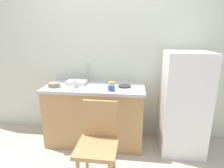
{
  "coord_description": "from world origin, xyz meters",
  "views": [
    {
      "loc": [
        0.46,
        -1.76,
        1.54
      ],
      "look_at": [
        0.16,
        0.6,
        0.89
      ],
      "focal_mm": 29.54,
      "sensor_mm": 36.0,
      "label": 1
    }
  ],
  "objects_px": {
    "terracotta_bowl": "(54,85)",
    "refrigerator": "(183,102)",
    "chair": "(98,141)",
    "cup_yellow": "(112,85)",
    "cup_blue": "(111,88)",
    "hotplate": "(124,86)",
    "cup_white": "(75,84)",
    "dish_tray": "(77,82)"
  },
  "relations": [
    {
      "from": "dish_tray",
      "to": "cup_yellow",
      "type": "distance_m",
      "value": 0.54
    },
    {
      "from": "refrigerator",
      "to": "cup_white",
      "type": "xyz_separation_m",
      "value": [
        -1.43,
        -0.09,
        0.22
      ]
    },
    {
      "from": "terracotta_bowl",
      "to": "cup_yellow",
      "type": "height_order",
      "value": "cup_yellow"
    },
    {
      "from": "hotplate",
      "to": "cup_yellow",
      "type": "distance_m",
      "value": 0.18
    },
    {
      "from": "cup_yellow",
      "to": "dish_tray",
      "type": "bearing_deg",
      "value": 165.41
    },
    {
      "from": "chair",
      "to": "cup_blue",
      "type": "bearing_deg",
      "value": 85.7
    },
    {
      "from": "refrigerator",
      "to": "cup_white",
      "type": "height_order",
      "value": "refrigerator"
    },
    {
      "from": "terracotta_bowl",
      "to": "refrigerator",
      "type": "bearing_deg",
      "value": 3.05
    },
    {
      "from": "terracotta_bowl",
      "to": "hotplate",
      "type": "xyz_separation_m",
      "value": [
        0.95,
        0.11,
        -0.02
      ]
    },
    {
      "from": "chair",
      "to": "hotplate",
      "type": "distance_m",
      "value": 0.91
    },
    {
      "from": "cup_blue",
      "to": "terracotta_bowl",
      "type": "bearing_deg",
      "value": 174.15
    },
    {
      "from": "refrigerator",
      "to": "dish_tray",
      "type": "height_order",
      "value": "refrigerator"
    },
    {
      "from": "hotplate",
      "to": "cup_yellow",
      "type": "bearing_deg",
      "value": -157.2
    },
    {
      "from": "refrigerator",
      "to": "hotplate",
      "type": "xyz_separation_m",
      "value": [
        -0.78,
        0.02,
        0.19
      ]
    },
    {
      "from": "chair",
      "to": "cup_white",
      "type": "distance_m",
      "value": 0.92
    },
    {
      "from": "dish_tray",
      "to": "cup_blue",
      "type": "relative_size",
      "value": 3.42
    },
    {
      "from": "terracotta_bowl",
      "to": "hotplate",
      "type": "relative_size",
      "value": 0.92
    },
    {
      "from": "hotplate",
      "to": "dish_tray",
      "type": "bearing_deg",
      "value": 174.31
    },
    {
      "from": "dish_tray",
      "to": "cup_white",
      "type": "xyz_separation_m",
      "value": [
        0.04,
        -0.19,
        0.02
      ]
    },
    {
      "from": "chair",
      "to": "cup_white",
      "type": "xyz_separation_m",
      "value": [
        -0.44,
        0.7,
        0.39
      ]
    },
    {
      "from": "terracotta_bowl",
      "to": "cup_blue",
      "type": "height_order",
      "value": "cup_blue"
    },
    {
      "from": "dish_tray",
      "to": "hotplate",
      "type": "bearing_deg",
      "value": -5.69
    },
    {
      "from": "terracotta_bowl",
      "to": "cup_yellow",
      "type": "relative_size",
      "value": 1.83
    },
    {
      "from": "hotplate",
      "to": "cup_blue",
      "type": "height_order",
      "value": "cup_blue"
    },
    {
      "from": "cup_blue",
      "to": "chair",
      "type": "bearing_deg",
      "value": -94.86
    },
    {
      "from": "hotplate",
      "to": "chair",
      "type": "bearing_deg",
      "value": -104.5
    },
    {
      "from": "dish_tray",
      "to": "terracotta_bowl",
      "type": "relative_size",
      "value": 1.8
    },
    {
      "from": "terracotta_bowl",
      "to": "cup_white",
      "type": "relative_size",
      "value": 1.61
    },
    {
      "from": "cup_yellow",
      "to": "cup_blue",
      "type": "height_order",
      "value": "cup_yellow"
    },
    {
      "from": "refrigerator",
      "to": "cup_white",
      "type": "bearing_deg",
      "value": -176.21
    },
    {
      "from": "refrigerator",
      "to": "cup_yellow",
      "type": "bearing_deg",
      "value": -177.17
    },
    {
      "from": "chair",
      "to": "dish_tray",
      "type": "distance_m",
      "value": 1.07
    },
    {
      "from": "cup_blue",
      "to": "refrigerator",
      "type": "bearing_deg",
      "value": 10.5
    },
    {
      "from": "terracotta_bowl",
      "to": "chair",
      "type": "bearing_deg",
      "value": -43.39
    },
    {
      "from": "terracotta_bowl",
      "to": "cup_yellow",
      "type": "xyz_separation_m",
      "value": [
        0.79,
        0.05,
        0.01
      ]
    },
    {
      "from": "hotplate",
      "to": "terracotta_bowl",
      "type": "bearing_deg",
      "value": -173.17
    },
    {
      "from": "hotplate",
      "to": "cup_blue",
      "type": "distance_m",
      "value": 0.25
    },
    {
      "from": "chair",
      "to": "terracotta_bowl",
      "type": "height_order",
      "value": "terracotta_bowl"
    },
    {
      "from": "cup_white",
      "to": "cup_yellow",
      "type": "bearing_deg",
      "value": 5.63
    },
    {
      "from": "dish_tray",
      "to": "terracotta_bowl",
      "type": "bearing_deg",
      "value": -145.27
    },
    {
      "from": "chair",
      "to": "cup_blue",
      "type": "relative_size",
      "value": 10.88
    },
    {
      "from": "chair",
      "to": "cup_white",
      "type": "relative_size",
      "value": 9.18
    }
  ]
}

